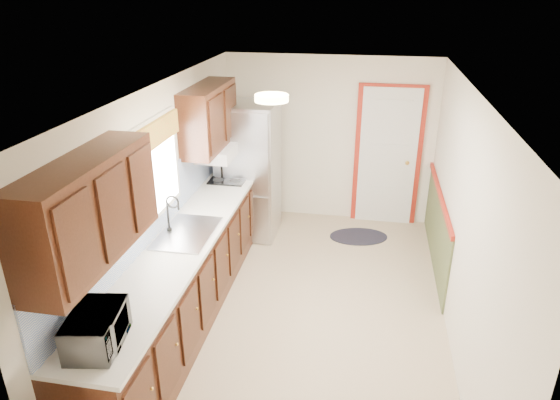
% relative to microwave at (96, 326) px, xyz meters
% --- Properties ---
extents(room_shell, '(3.20, 5.20, 2.52)m').
position_rel_microwave_xyz_m(room_shell, '(1.20, 1.95, 0.09)').
color(room_shell, tan).
rests_on(room_shell, ground).
extents(kitchen_run, '(0.63, 4.00, 2.20)m').
position_rel_microwave_xyz_m(kitchen_run, '(-0.04, 1.66, -0.30)').
color(kitchen_run, '#33160B').
rests_on(kitchen_run, ground).
extents(back_wall_trim, '(1.12, 2.30, 2.08)m').
position_rel_microwave_xyz_m(back_wall_trim, '(2.19, 4.16, -0.22)').
color(back_wall_trim, maroon).
rests_on(back_wall_trim, ground).
extents(ceiling_fixture, '(0.30, 0.30, 0.06)m').
position_rel_microwave_xyz_m(ceiling_fixture, '(0.90, 1.75, 1.25)').
color(ceiling_fixture, '#FFD88C').
rests_on(ceiling_fixture, room_shell).
extents(microwave, '(0.35, 0.53, 0.33)m').
position_rel_microwave_xyz_m(microwave, '(0.00, 0.00, 0.00)').
color(microwave, white).
rests_on(microwave, kitchen_run).
extents(refrigerator, '(0.78, 0.78, 1.87)m').
position_rel_microwave_xyz_m(refrigerator, '(0.18, 3.70, -0.17)').
color(refrigerator, '#B7B7BC').
rests_on(refrigerator, ground).
extents(rug, '(0.90, 0.67, 0.01)m').
position_rel_microwave_xyz_m(rug, '(1.73, 3.80, -1.10)').
color(rug, black).
rests_on(rug, ground).
extents(cooktop, '(0.46, 0.55, 0.02)m').
position_rel_microwave_xyz_m(cooktop, '(0.01, 3.35, -0.16)').
color(cooktop, black).
rests_on(cooktop, kitchen_run).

